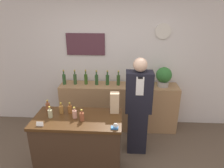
{
  "coord_description": "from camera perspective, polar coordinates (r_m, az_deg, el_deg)",
  "views": [
    {
      "loc": [
        0.2,
        -1.87,
        2.33
      ],
      "look_at": [
        0.02,
        1.08,
        1.2
      ],
      "focal_mm": 32.0,
      "sensor_mm": 36.0,
      "label": 1
    }
  ],
  "objects": [
    {
      "name": "counter_bottle_0",
      "position": [
        3.02,
        -17.85,
        -6.13
      ],
      "size": [
        0.06,
        0.06,
        0.16
      ],
      "color": "brown",
      "rests_on": "display_counter"
    },
    {
      "name": "price_card_left",
      "position": [
        2.69,
        -19.93,
        -10.69
      ],
      "size": [
        0.09,
        0.02,
        0.06
      ],
      "color": "white",
      "rests_on": "display_counter"
    },
    {
      "name": "counter_bottle_2",
      "position": [
        2.89,
        -14.32,
        -6.97
      ],
      "size": [
        0.06,
        0.06,
        0.16
      ],
      "color": "olive",
      "rests_on": "display_counter"
    },
    {
      "name": "shelf_bottle_2",
      "position": [
        3.91,
        -7.46,
        1.48
      ],
      "size": [
        0.07,
        0.07,
        0.29
      ],
      "color": "#32541D",
      "rests_on": "back_shelf"
    },
    {
      "name": "tape_dispenser",
      "position": [
        2.49,
        0.85,
        -12.17
      ],
      "size": [
        0.09,
        0.06,
        0.07
      ],
      "color": "#2D66A8",
      "rests_on": "display_counter"
    },
    {
      "name": "shopkeeper",
      "position": [
        3.27,
        7.46,
        -6.72
      ],
      "size": [
        0.42,
        0.26,
        1.64
      ],
      "color": "black",
      "rests_on": "ground_plane"
    },
    {
      "name": "counter_bottle_3",
      "position": [
        2.87,
        -11.9,
        -6.99
      ],
      "size": [
        0.06,
        0.06,
        0.16
      ],
      "color": "brown",
      "rests_on": "display_counter"
    },
    {
      "name": "shelf_bottle_8",
      "position": [
        3.86,
        11.24,
        0.96
      ],
      "size": [
        0.07,
        0.07,
        0.29
      ],
      "color": "#2C541E",
      "rests_on": "back_shelf"
    },
    {
      "name": "display_counter",
      "position": [
        3.02,
        -9.26,
        -17.26
      ],
      "size": [
        1.19,
        0.6,
        0.95
      ],
      "color": "#382619",
      "rests_on": "ground_plane"
    },
    {
      "name": "counter_bottle_4",
      "position": [
        2.73,
        -10.63,
        -8.39
      ],
      "size": [
        0.06,
        0.06,
        0.16
      ],
      "color": "tan",
      "rests_on": "display_counter"
    },
    {
      "name": "potted_plant",
      "position": [
        3.86,
        14.58,
        2.17
      ],
      "size": [
        0.29,
        0.29,
        0.37
      ],
      "color": "#9E998E",
      "rests_on": "back_shelf"
    },
    {
      "name": "shelf_bottle_0",
      "position": [
        3.98,
        -13.52,
        1.41
      ],
      "size": [
        0.07,
        0.07,
        0.29
      ],
      "color": "#2A4F28",
      "rests_on": "back_shelf"
    },
    {
      "name": "back_wall",
      "position": [
        4.0,
        0.41,
        6.84
      ],
      "size": [
        5.2,
        0.09,
        2.7
      ],
      "color": "silver",
      "rests_on": "ground_plane"
    },
    {
      "name": "counter_bottle_1",
      "position": [
        2.83,
        -17.26,
        -7.98
      ],
      "size": [
        0.06,
        0.06,
        0.16
      ],
      "color": "tan",
      "rests_on": "display_counter"
    },
    {
      "name": "shelf_bottle_7",
      "position": [
        3.85,
        8.09,
        1.16
      ],
      "size": [
        0.07,
        0.07,
        0.29
      ],
      "color": "#28582A",
      "rests_on": "back_shelf"
    },
    {
      "name": "shelf_bottle_3",
      "position": [
        3.86,
        -4.44,
        1.34
      ],
      "size": [
        0.07,
        0.07,
        0.29
      ],
      "color": "#274B26",
      "rests_on": "back_shelf"
    },
    {
      "name": "shelf_bottle_4",
      "position": [
        3.84,
        -1.32,
        1.31
      ],
      "size": [
        0.07,
        0.07,
        0.29
      ],
      "color": "#264D23",
      "rests_on": "back_shelf"
    },
    {
      "name": "shelf_bottle_1",
      "position": [
        3.94,
        -10.51,
        1.46
      ],
      "size": [
        0.07,
        0.07,
        0.29
      ],
      "color": "#32502A",
      "rests_on": "back_shelf"
    },
    {
      "name": "counter_bottle_5",
      "position": [
        2.66,
        -8.6,
        -9.13
      ],
      "size": [
        0.06,
        0.06,
        0.16
      ],
      "color": "brown",
      "rests_on": "display_counter"
    },
    {
      "name": "shelf_bottle_6",
      "position": [
        3.83,
        4.97,
        1.16
      ],
      "size": [
        0.07,
        0.07,
        0.29
      ],
      "color": "#2C522A",
      "rests_on": "back_shelf"
    },
    {
      "name": "back_shelf",
      "position": [
        4.05,
        1.88,
        -6.45
      ],
      "size": [
        2.29,
        0.43,
        0.93
      ],
      "color": "#9E754C",
      "rests_on": "ground_plane"
    },
    {
      "name": "paper_bag",
      "position": [
        2.79,
        0.76,
        -5.34
      ],
      "size": [
        0.13,
        0.11,
        0.3
      ],
      "color": "tan",
      "rests_on": "display_counter"
    },
    {
      "name": "shelf_bottle_5",
      "position": [
        3.83,
        1.82,
        1.24
      ],
      "size": [
        0.07,
        0.07,
        0.29
      ],
      "color": "#2E4E22",
      "rests_on": "back_shelf"
    }
  ]
}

